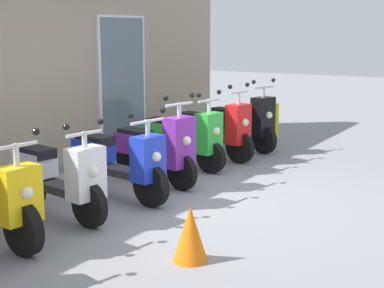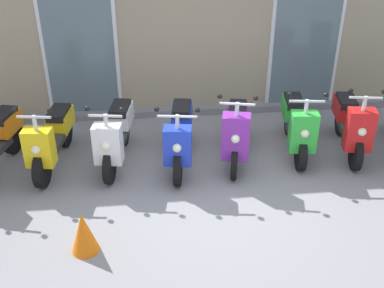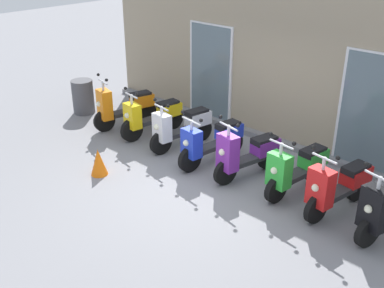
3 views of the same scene
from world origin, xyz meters
TOP-DOWN VIEW (x-y plane):
  - ground_plane at (0.00, 0.00)m, footprint 40.00×40.00m
  - storefront_facade at (-0.00, 2.80)m, footprint 9.99×0.50m
  - scooter_orange at (-3.09, 0.96)m, footprint 0.71×1.54m
  - scooter_yellow at (-2.26, 1.09)m, footprint 0.59×1.63m
  - scooter_white at (-1.34, 1.05)m, footprint 0.61×1.56m
  - scooter_blue at (-0.41, 0.93)m, footprint 0.62×1.61m
  - scooter_purple at (0.42, 0.94)m, footprint 0.67×1.52m
  - scooter_green at (1.38, 1.09)m, footprint 0.58×1.55m
  - scooter_red at (2.20, 1.01)m, footprint 0.61×1.56m
  - trash_bin at (-4.53, 0.85)m, footprint 0.53×0.53m
  - traffic_cone at (-1.66, -0.85)m, footprint 0.32×0.32m

SIDE VIEW (x-z plane):
  - ground_plane at x=0.00m, z-range 0.00..0.00m
  - traffic_cone at x=-1.66m, z-range 0.00..0.52m
  - trash_bin at x=-4.53m, z-range 0.00..0.84m
  - scooter_yellow at x=-2.26m, z-range -0.14..1.04m
  - scooter_green at x=1.38m, z-range -0.13..1.07m
  - scooter_blue at x=-0.41m, z-range -0.11..1.05m
  - scooter_white at x=-1.34m, z-range -0.09..1.05m
  - scooter_red at x=2.20m, z-range -0.14..1.11m
  - scooter_purple at x=0.42m, z-range -0.14..1.13m
  - scooter_orange at x=-3.09m, z-range -0.14..1.16m
  - storefront_facade at x=0.00m, z-range -0.05..3.30m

